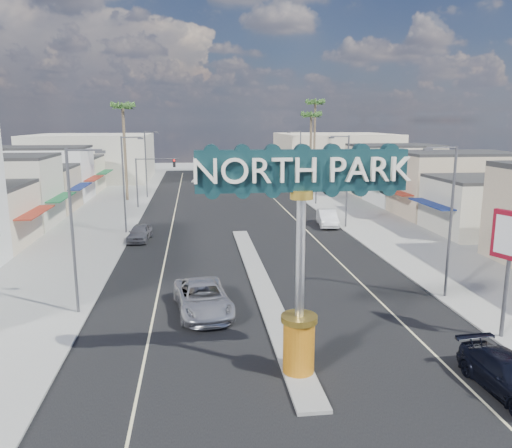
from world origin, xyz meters
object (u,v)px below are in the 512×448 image
object	(u,v)px
streetlight_l_near	(75,223)
streetlight_r_near	(449,214)
palm_right_mid	(311,119)
car_parked_right	(327,218)
streetlight_l_far	(147,161)
palm_left_far	(123,112)
traffic_signal_right	(302,171)
suv_left	(203,298)
car_parked_left	(140,233)
streetlight_r_far	(299,159)
streetlight_r_mid	(346,177)
suv_right	(510,376)
streetlight_l_mid	(125,180)
bank_pylon_sign	(511,243)
palm_right_far	(315,108)
gateway_sign	(301,236)
traffic_signal_left	(152,173)

from	to	relation	value
streetlight_l_near	streetlight_r_near	size ratio (longest dim) A/B	1.00
palm_right_mid	car_parked_right	xyz separation A→B (m)	(-4.00, -24.95, -9.79)
streetlight_l_near	streetlight_l_far	size ratio (longest dim) A/B	1.00
streetlight_l_far	palm_left_far	bearing A→B (deg)	-142.08
traffic_signal_right	suv_left	bearing A→B (deg)	-110.60
car_parked_left	streetlight_r_far	bearing A→B (deg)	58.79
streetlight_r_mid	palm_right_mid	xyz separation A→B (m)	(2.57, 26.00, 5.54)
car_parked_left	suv_right	bearing A→B (deg)	-51.85
streetlight_r_near	streetlight_r_mid	size ratio (longest dim) A/B	1.00
streetlight_l_mid	palm_right_mid	size ratio (longest dim) A/B	0.74
streetlight_r_near	palm_right_mid	bearing A→B (deg)	86.81
palm_right_mid	bank_pylon_sign	xyz separation A→B (m)	(-2.51, -51.76, -5.82)
car_parked_left	palm_right_mid	bearing A→B (deg)	59.45
streetlight_r_mid	car_parked_right	bearing A→B (deg)	143.85
palm_right_far	car_parked_left	bearing A→B (deg)	-124.37
streetlight_r_mid	streetlight_r_far	xyz separation A→B (m)	(0.00, 22.00, 0.00)
bank_pylon_sign	streetlight_l_near	bearing A→B (deg)	142.93
streetlight_l_mid	car_parked_right	size ratio (longest dim) A/B	1.83
streetlight_l_near	car_parked_right	size ratio (longest dim) A/B	1.83
streetlight_l_near	car_parked_left	world-z (taller)	streetlight_l_near
suv_left	car_parked_left	xyz separation A→B (m)	(-5.18, 17.52, -0.11)
palm_right_mid	car_parked_left	size ratio (longest dim) A/B	2.83
streetlight_l_far	streetlight_l_mid	bearing A→B (deg)	-90.00
streetlight_l_near	palm_left_far	size ratio (longest dim) A/B	0.69
traffic_signal_right	car_parked_left	bearing A→B (deg)	-136.79
streetlight_l_near	traffic_signal_right	bearing A→B (deg)	60.01
palm_left_far	car_parked_right	bearing A→B (deg)	-40.75
palm_right_mid	palm_left_far	bearing A→B (deg)	-167.01
streetlight_l_far	car_parked_left	world-z (taller)	streetlight_l_far
palm_right_mid	car_parked_right	size ratio (longest dim) A/B	2.46
streetlight_r_near	car_parked_left	distance (m)	26.13
suv_left	traffic_signal_right	bearing A→B (deg)	61.75
streetlight_l_near	car_parked_right	bearing A→B (deg)	47.28
gateway_sign	streetlight_r_near	world-z (taller)	gateway_sign
streetlight_r_far	palm_left_far	bearing A→B (deg)	-175.12
traffic_signal_left	palm_right_mid	world-z (taller)	palm_right_mid
traffic_signal_left	streetlight_l_mid	size ratio (longest dim) A/B	0.67
streetlight_l_near	bank_pylon_sign	xyz separation A→B (m)	(20.93, -5.76, -0.29)
streetlight_r_far	car_parked_left	size ratio (longest dim) A/B	2.10
streetlight_r_far	streetlight_l_far	bearing A→B (deg)	180.00
palm_left_far	suv_left	distance (m)	42.98
traffic_signal_right	suv_right	world-z (taller)	traffic_signal_right
bank_pylon_sign	palm_right_mid	bearing A→B (deg)	65.54
traffic_signal_left	streetlight_l_far	xyz separation A→B (m)	(-1.25, 8.01, 0.79)
palm_right_far	suv_left	world-z (taller)	palm_right_far
streetlight_r_mid	car_parked_left	xyz separation A→B (m)	(-19.43, -3.09, -4.34)
streetlight_l_mid	palm_left_far	bearing A→B (deg)	97.31
streetlight_l_far	palm_right_far	size ratio (longest dim) A/B	0.64
traffic_signal_right	palm_right_mid	bearing A→B (deg)	72.37
car_parked_left	bank_pylon_sign	size ratio (longest dim) A/B	0.69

